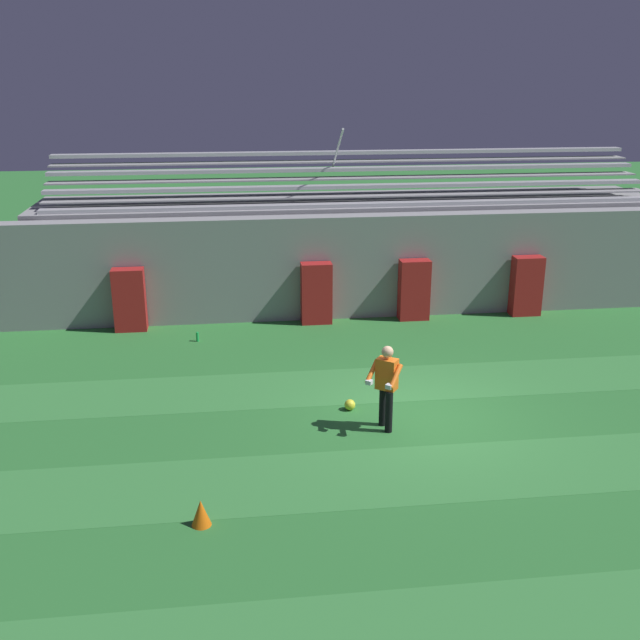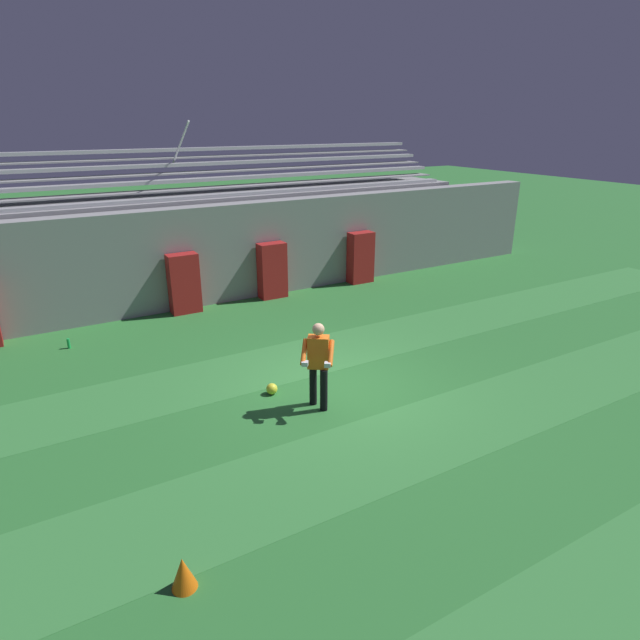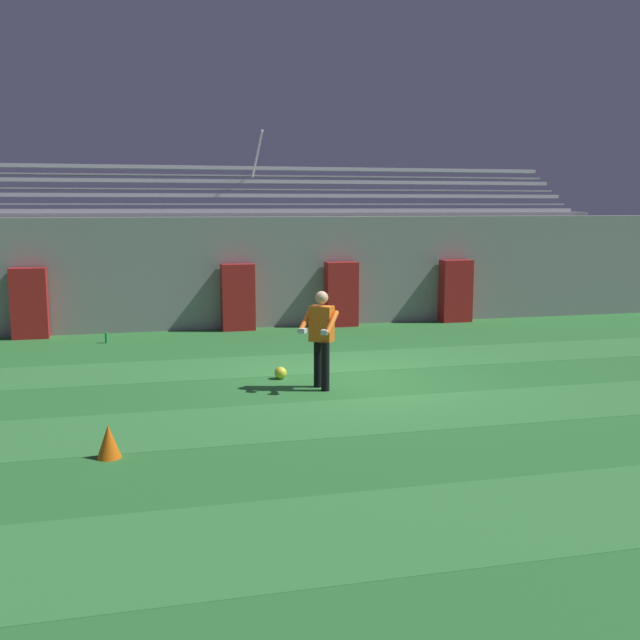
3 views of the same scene
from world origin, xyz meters
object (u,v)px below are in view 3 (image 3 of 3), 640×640
Objects in this scene: padding_pillar_far_right at (456,291)px; soccer_ball at (281,373)px; padding_pillar_gate_right at (341,294)px; water_bottle at (106,338)px; goalkeeper at (321,334)px; traffic_cone at (109,441)px; padding_pillar_gate_left at (238,297)px; padding_pillar_far_left at (30,303)px.

soccer_ball is at bearing -136.58° from padding_pillar_far_right.
water_bottle is (-5.81, -1.09, -0.71)m from padding_pillar_gate_right.
padding_pillar_far_right is at bearing 6.91° from water_bottle.
traffic_cone is at bearing -140.55° from goalkeeper.
padding_pillar_far_right is at bearing 43.42° from soccer_ball.
water_bottle is at bearing 92.20° from traffic_cone.
goalkeeper is 7.59× the size of soccer_ball.
water_bottle is (-3.14, -1.09, -0.71)m from padding_pillar_gate_left.
padding_pillar_gate_left is 0.99× the size of goalkeeper.
padding_pillar_far_right is at bearing 46.67° from traffic_cone.
soccer_ball is at bearing 120.44° from goalkeeper.
traffic_cone is at bearing -127.75° from soccer_ball.
padding_pillar_far_right is 7.52× the size of soccer_ball.
traffic_cone is at bearing -120.90° from padding_pillar_gate_right.
padding_pillar_far_left reaches higher than water_bottle.
padding_pillar_gate_right is 1.00× the size of padding_pillar_far_right.
water_bottle is at bearing -173.09° from padding_pillar_far_right.
goalkeeper reaches higher than soccer_ball.
goalkeeper is (-2.12, -6.41, 0.13)m from padding_pillar_gate_right.
padding_pillar_far_left is at bearing 180.00° from padding_pillar_far_right.
padding_pillar_gate_left is 3.40m from water_bottle.
traffic_cone is (2.05, -9.19, -0.62)m from padding_pillar_far_left.
padding_pillar_gate_left is 7.52× the size of soccer_ball.
padding_pillar_gate_left is at bearing 90.22° from soccer_ball.
padding_pillar_gate_left is 3.94× the size of traffic_cone.
padding_pillar_far_left is (-7.55, 0.00, 0.00)m from padding_pillar_gate_right.
padding_pillar_far_left is 6.89× the size of water_bottle.
goalkeeper is at bearing -108.29° from padding_pillar_gate_right.
padding_pillar_gate_right is 5.96m from water_bottle.
goalkeeper reaches higher than water_bottle.
water_bottle is at bearing 125.61° from soccer_ball.
goalkeeper is at bearing -55.22° from water_bottle.
soccer_ball is 5.44m from water_bottle.
padding_pillar_gate_left is 2.67m from padding_pillar_gate_right.
soccer_ball is 0.52× the size of traffic_cone.
goalkeeper is 6.96× the size of water_bottle.
padding_pillar_far_left is 0.99× the size of goalkeeper.
padding_pillar_gate_left and padding_pillar_far_right have the same top height.
padding_pillar_gate_left is at bearing 19.11° from water_bottle.
padding_pillar_gate_left is at bearing 0.00° from padding_pillar_far_left.
padding_pillar_gate_right is 10.73m from traffic_cone.
padding_pillar_gate_right is (2.67, 0.00, 0.00)m from padding_pillar_gate_left.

